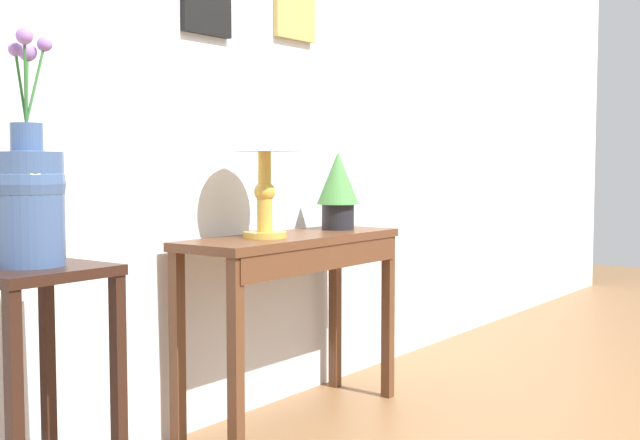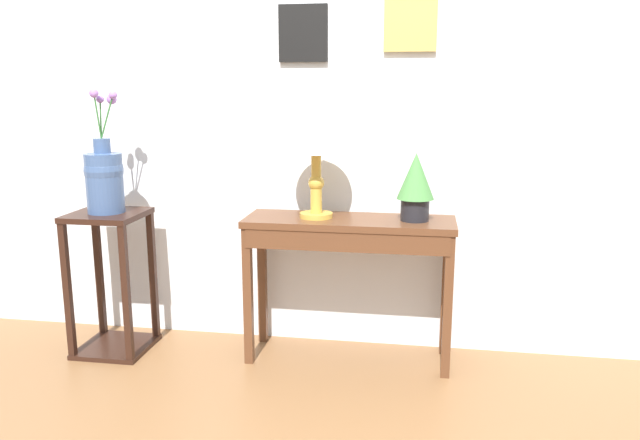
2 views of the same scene
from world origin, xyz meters
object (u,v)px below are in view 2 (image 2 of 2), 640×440
at_px(console_table, 349,244).
at_px(potted_plant_on_console, 416,183).
at_px(pedestal_stand_left, 112,282).
at_px(flower_vase_tall, 104,175).
at_px(table_lamp, 316,140).

distance_m(console_table, potted_plant_on_console, 0.46).
height_order(pedestal_stand_left, flower_vase_tall, flower_vase_tall).
relative_size(table_lamp, potted_plant_on_console, 1.54).
distance_m(console_table, flower_vase_tall, 1.35).
height_order(potted_plant_on_console, flower_vase_tall, flower_vase_tall).
bearing_deg(table_lamp, pedestal_stand_left, -174.92).
relative_size(table_lamp, flower_vase_tall, 0.82).
bearing_deg(flower_vase_tall, pedestal_stand_left, -141.21).
height_order(potted_plant_on_console, pedestal_stand_left, potted_plant_on_console).
relative_size(potted_plant_on_console, pedestal_stand_left, 0.44).
bearing_deg(potted_plant_on_console, pedestal_stand_left, -176.29).
bearing_deg(console_table, table_lamp, 172.99).
distance_m(pedestal_stand_left, flower_vase_tall, 0.59).
height_order(console_table, table_lamp, table_lamp).
height_order(table_lamp, pedestal_stand_left, table_lamp).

